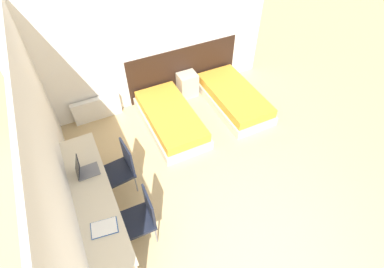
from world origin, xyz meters
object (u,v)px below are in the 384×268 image
(nightstand, at_px, (187,85))
(chair_near_laptop, at_px, (121,167))
(bed_near_window, at_px, (171,119))
(chair_near_notebook, at_px, (141,216))
(laptop, at_px, (84,170))
(bed_near_door, at_px, (234,98))

(nightstand, bearing_deg, chair_near_laptop, -138.66)
(bed_near_window, xyz_separation_m, nightstand, (0.75, 0.78, 0.08))
(chair_near_laptop, relative_size, chair_near_notebook, 1.00)
(bed_near_window, xyz_separation_m, laptop, (-1.80, -1.09, 0.65))
(bed_near_door, xyz_separation_m, nightstand, (-0.75, 0.78, 0.08))
(chair_near_laptop, bearing_deg, bed_near_door, 14.24)
(chair_near_laptop, xyz_separation_m, chair_near_notebook, (0.00, -0.96, 0.00))
(bed_near_window, bearing_deg, laptop, -148.87)
(nightstand, distance_m, chair_near_laptop, 2.72)
(chair_near_laptop, relative_size, laptop, 2.96)
(nightstand, bearing_deg, bed_near_door, -46.07)
(bed_near_door, relative_size, chair_near_laptop, 1.99)
(bed_near_window, height_order, bed_near_door, same)
(bed_near_door, relative_size, nightstand, 3.43)
(bed_near_door, bearing_deg, bed_near_window, 180.00)
(nightstand, height_order, chair_near_laptop, chair_near_laptop)
(nightstand, relative_size, laptop, 1.71)
(chair_near_laptop, height_order, laptop, laptop)
(bed_near_door, height_order, chair_near_laptop, chair_near_laptop)
(bed_near_window, distance_m, chair_near_notebook, 2.37)
(nightstand, bearing_deg, bed_near_window, -133.93)
(bed_near_door, bearing_deg, laptop, -161.76)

